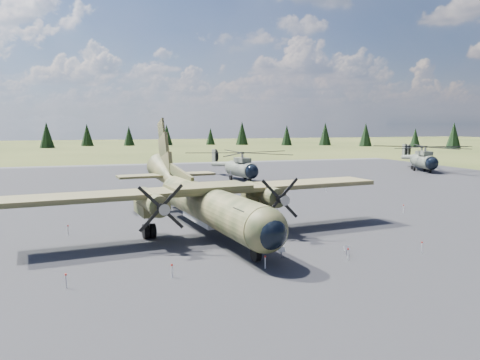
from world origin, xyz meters
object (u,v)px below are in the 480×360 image
object	(u,v)px
transport_plane	(204,197)
helicopter_far	(421,153)
helicopter_mid	(424,153)
helicopter_near	(241,160)

from	to	relation	value
transport_plane	helicopter_far	xyz separation A→B (m)	(53.97, 39.76, 0.39)
helicopter_far	transport_plane	bearing A→B (deg)	-119.57
transport_plane	helicopter_mid	size ratio (longest dim) A/B	1.27
transport_plane	helicopter_mid	bearing A→B (deg)	28.49
helicopter_near	helicopter_mid	world-z (taller)	helicopter_mid
helicopter_near	helicopter_far	size ratio (longest dim) A/B	0.93
transport_plane	helicopter_near	xyz separation A→B (m)	(14.19, 34.12, 0.32)
helicopter_near	helicopter_far	distance (m)	40.18
transport_plane	helicopter_near	world-z (taller)	transport_plane
helicopter_near	helicopter_far	xyz separation A→B (m)	(39.78, 5.64, 0.07)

